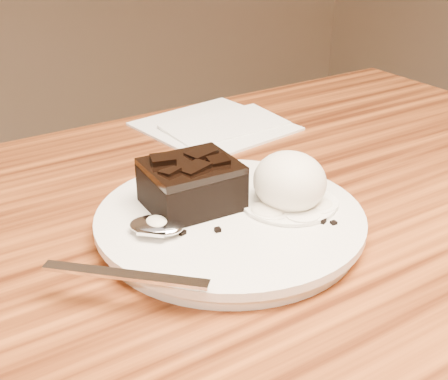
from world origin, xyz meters
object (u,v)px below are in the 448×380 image
napkin (215,125)px  ice_cream_scoop (290,182)px  spoon (157,227)px  plate (230,223)px  brownie (191,188)px

napkin → ice_cream_scoop: bearing=-107.4°
napkin → spoon: bearing=-131.5°
ice_cream_scoop → napkin: bearing=72.6°
plate → ice_cream_scoop: bearing=-15.0°
plate → spoon: (-0.07, 0.01, 0.02)m
ice_cream_scoop → napkin: ice_cream_scoop is taller
ice_cream_scoop → napkin: (0.08, 0.25, -0.04)m
brownie → ice_cream_scoop: (0.08, -0.05, 0.00)m
plate → ice_cream_scoop: (0.06, -0.01, 0.03)m
spoon → ice_cream_scoop: bearing=-54.1°
plate → ice_cream_scoop: 0.07m
brownie → ice_cream_scoop: ice_cream_scoop is taller
brownie → spoon: size_ratio=0.43×
plate → brownie: bearing=123.1°
brownie → napkin: 0.26m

